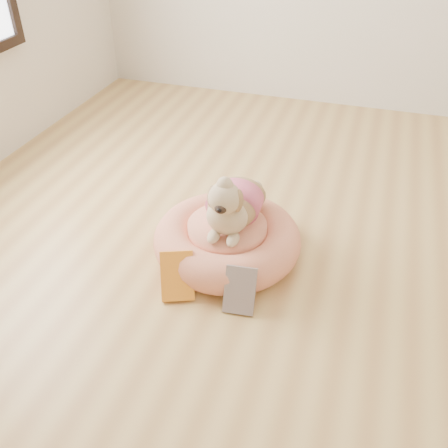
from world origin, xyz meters
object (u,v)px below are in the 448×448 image
(pet_bed, at_px, (227,240))
(book_white, at_px, (240,290))
(book_yellow, at_px, (177,276))
(dog, at_px, (232,194))

(pet_bed, bearing_deg, book_white, -64.04)
(book_yellow, height_order, book_white, book_yellow)
(dog, relative_size, book_yellow, 2.05)
(dog, xyz_separation_m, book_yellow, (-0.15, -0.34, -0.25))
(book_white, bearing_deg, pet_bed, 109.73)
(pet_bed, xyz_separation_m, dog, (0.02, 0.01, 0.26))
(pet_bed, xyz_separation_m, book_white, (0.16, -0.33, 0.01))
(pet_bed, relative_size, book_yellow, 3.26)
(book_white, bearing_deg, book_yellow, 173.78)
(pet_bed, bearing_deg, dog, 18.90)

